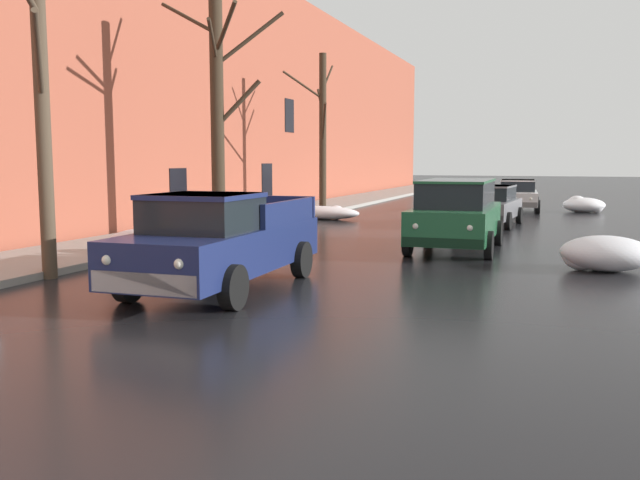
% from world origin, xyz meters
% --- Properties ---
extents(left_sidewalk_slab, '(3.07, 80.00, 0.15)m').
position_xyz_m(left_sidewalk_slab, '(-6.66, 18.00, 0.08)').
color(left_sidewalk_slab, gray).
rests_on(left_sidewalk_slab, ground).
extents(brick_townhouse_facade, '(0.63, 80.00, 10.35)m').
position_xyz_m(brick_townhouse_facade, '(-8.69, 18.00, 5.17)').
color(brick_townhouse_facade, '#9E4C38').
rests_on(brick_townhouse_facade, ground).
extents(snow_bank_along_left_kerb, '(1.80, 1.48, 0.74)m').
position_xyz_m(snow_bank_along_left_kerb, '(5.16, 30.69, 0.33)').
color(snow_bank_along_left_kerb, white).
rests_on(snow_bank_along_left_kerb, ground).
extents(snow_bank_mid_block_left, '(3.12, 1.02, 0.77)m').
position_xyz_m(snow_bank_mid_block_left, '(-4.21, 11.83, 0.37)').
color(snow_bank_mid_block_left, white).
rests_on(snow_bank_mid_block_left, ground).
extents(snow_bank_along_right_kerb, '(3.19, 1.01, 0.55)m').
position_xyz_m(snow_bank_along_right_kerb, '(-4.51, 23.36, 0.26)').
color(snow_bank_along_right_kerb, white).
rests_on(snow_bank_along_right_kerb, ground).
extents(snow_bank_far_right_pile, '(1.85, 1.47, 0.74)m').
position_xyz_m(snow_bank_far_right_pile, '(5.21, 13.72, 0.36)').
color(snow_bank_far_right_pile, white).
rests_on(snow_bank_far_right_pile, ground).
extents(bare_tree_second_along_sidewalk, '(2.04, 3.16, 6.42)m').
position_xyz_m(bare_tree_second_along_sidewalk, '(-5.03, 8.91, 3.44)').
color(bare_tree_second_along_sidewalk, '#4C3D2D').
rests_on(bare_tree_second_along_sidewalk, ground).
extents(bare_tree_mid_block, '(3.84, 2.45, 7.25)m').
position_xyz_m(bare_tree_mid_block, '(-5.04, 15.97, 3.84)').
color(bare_tree_mid_block, '#382B1E').
rests_on(bare_tree_mid_block, ground).
extents(bare_tree_far_down_block, '(2.06, 2.90, 6.63)m').
position_xyz_m(bare_tree_far_down_block, '(-5.09, 24.98, 3.45)').
color(bare_tree_far_down_block, '#382B1E').
rests_on(bare_tree_far_down_block, ground).
extents(pickup_truck_darkblue_approaching_near_lane, '(2.22, 5.30, 1.76)m').
position_xyz_m(pickup_truck_darkblue_approaching_near_lane, '(-1.35, 9.08, 0.88)').
color(pickup_truck_darkblue_approaching_near_lane, navy).
rests_on(pickup_truck_darkblue_approaching_near_lane, ground).
extents(suv_green_parked_kerbside_close, '(2.17, 4.77, 1.82)m').
position_xyz_m(suv_green_parked_kerbside_close, '(1.80, 15.96, 0.99)').
color(suv_green_parked_kerbside_close, '#1E5633').
rests_on(suv_green_parked_kerbside_close, ground).
extents(sedan_grey_parked_kerbside_mid, '(2.14, 4.35, 1.42)m').
position_xyz_m(sedan_grey_parked_kerbside_mid, '(1.90, 23.09, 0.75)').
color(sedan_grey_parked_kerbside_mid, slate).
rests_on(sedan_grey_parked_kerbside_mid, ground).
extents(sedan_white_parked_far_down_block, '(2.11, 4.24, 1.42)m').
position_xyz_m(sedan_white_parked_far_down_block, '(2.36, 30.53, 0.75)').
color(sedan_white_parked_far_down_block, silver).
rests_on(sedan_white_parked_far_down_block, ground).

